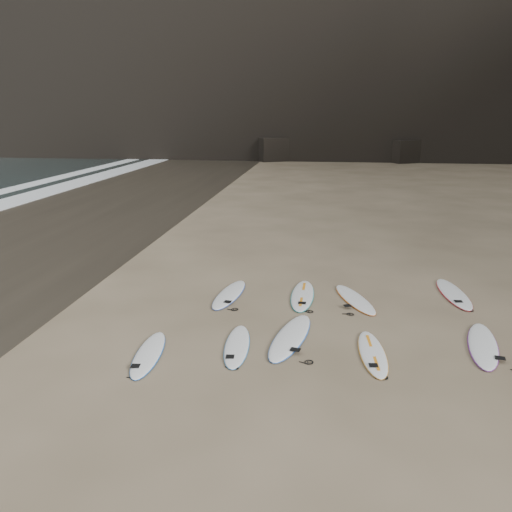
% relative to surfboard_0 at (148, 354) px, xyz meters
% --- Properties ---
extents(ground, '(240.00, 240.00, 0.00)m').
position_rel_surfboard_0_xyz_m(ground, '(3.84, 1.18, -0.04)').
color(ground, '#897559').
rests_on(ground, ground).
extents(wet_sand, '(12.00, 200.00, 0.01)m').
position_rel_surfboard_0_xyz_m(wet_sand, '(-9.16, 11.18, -0.04)').
color(wet_sand, '#383026').
rests_on(wet_sand, ground).
extents(surfboard_0, '(0.76, 2.29, 0.08)m').
position_rel_surfboard_0_xyz_m(surfboard_0, '(0.00, 0.00, 0.00)').
color(surfboard_0, white).
rests_on(surfboard_0, ground).
extents(surfboard_1, '(0.70, 2.25, 0.08)m').
position_rel_surfboard_0_xyz_m(surfboard_1, '(1.86, 0.66, -0.00)').
color(surfboard_1, white).
rests_on(surfboard_1, ground).
extents(surfboard_2, '(1.20, 2.81, 0.10)m').
position_rel_surfboard_0_xyz_m(surfboard_2, '(3.04, 1.27, 0.01)').
color(surfboard_2, white).
rests_on(surfboard_2, ground).
extents(surfboard_3, '(0.68, 2.30, 0.08)m').
position_rel_surfboard_0_xyz_m(surfboard_3, '(4.89, 0.69, 0.00)').
color(surfboard_3, white).
rests_on(surfboard_3, ground).
extents(surfboard_4, '(1.13, 2.61, 0.09)m').
position_rel_surfboard_0_xyz_m(surfboard_4, '(7.42, 1.43, 0.01)').
color(surfboard_4, white).
rests_on(surfboard_4, ground).
extents(surfboard_5, '(0.91, 2.55, 0.09)m').
position_rel_surfboard_0_xyz_m(surfboard_5, '(1.08, 3.90, 0.00)').
color(surfboard_5, white).
rests_on(surfboard_5, ground).
extents(surfboard_6, '(0.68, 2.61, 0.09)m').
position_rel_surfboard_0_xyz_m(surfboard_6, '(3.20, 4.10, 0.01)').
color(surfboard_6, white).
rests_on(surfboard_6, ground).
extents(surfboard_7, '(1.39, 2.49, 0.09)m').
position_rel_surfboard_0_xyz_m(surfboard_7, '(4.69, 3.99, 0.00)').
color(surfboard_7, white).
rests_on(surfboard_7, ground).
extents(surfboard_8, '(0.81, 2.69, 0.10)m').
position_rel_surfboard_0_xyz_m(surfboard_8, '(7.57, 4.81, 0.01)').
color(surfboard_8, white).
rests_on(surfboard_8, ground).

